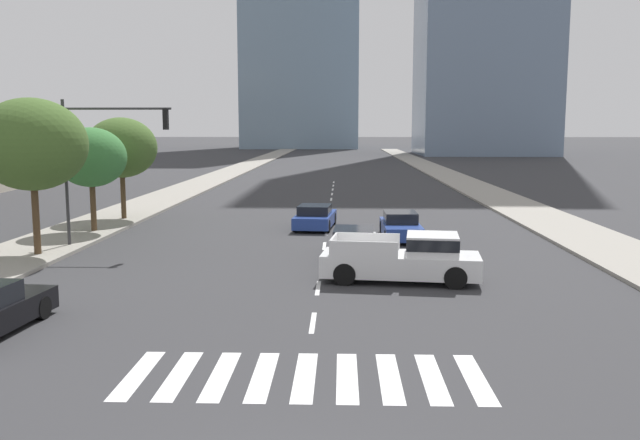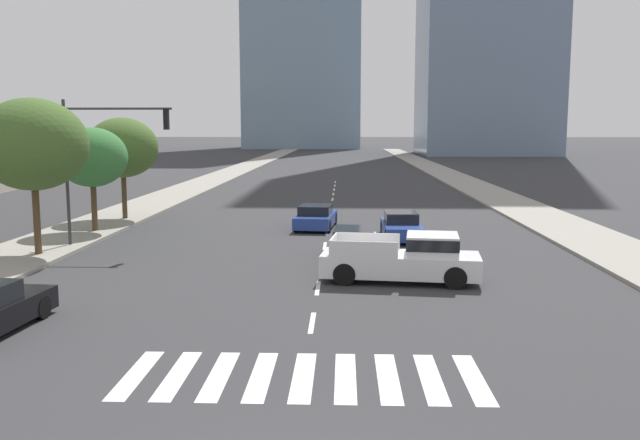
# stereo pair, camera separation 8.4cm
# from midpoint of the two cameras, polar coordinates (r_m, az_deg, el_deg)

# --- Properties ---
(sidewalk_east) EXTENTS (4.00, 260.00, 0.15)m
(sidewalk_east) POSITION_cam_midpoint_polar(r_m,az_deg,el_deg) (40.21, 18.88, -0.01)
(sidewalk_east) COLOR gray
(sidewalk_east) RESTS_ON ground
(sidewalk_west) EXTENTS (4.00, 260.00, 0.15)m
(sidewalk_west) POSITION_cam_midpoint_polar(r_m,az_deg,el_deg) (40.71, -16.98, 0.16)
(sidewalk_west) COLOR gray
(sidewalk_west) RESTS_ON ground
(crosswalk_near) EXTENTS (7.65, 2.93, 0.01)m
(crosswalk_near) POSITION_cam_midpoint_polar(r_m,az_deg,el_deg) (14.67, -1.27, -13.13)
(crosswalk_near) COLOR silver
(crosswalk_near) RESTS_ON ground
(lane_divider_center) EXTENTS (0.14, 50.00, 0.01)m
(lane_divider_center) POSITION_cam_midpoint_polar(r_m,az_deg,el_deg) (42.02, 0.94, 0.63)
(lane_divider_center) COLOR silver
(lane_divider_center) RESTS_ON ground
(pickup_truck) EXTENTS (5.57, 2.54, 1.67)m
(pickup_truck) POSITION_cam_midpoint_polar(r_m,az_deg,el_deg) (23.26, 7.59, -3.26)
(pickup_truck) COLOR silver
(pickup_truck) RESTS_ON ground
(sedan_blue_0) EXTENTS (2.23, 4.47, 1.24)m
(sedan_blue_0) POSITION_cam_midpoint_polar(r_m,az_deg,el_deg) (35.45, -0.29, 0.23)
(sedan_blue_0) COLOR navy
(sedan_blue_0) RESTS_ON ground
(sedan_silver_2) EXTENTS (2.02, 4.84, 1.22)m
(sedan_silver_2) POSITION_cam_midpoint_polar(r_m,az_deg,el_deg) (27.17, 2.97, -2.12)
(sedan_silver_2) COLOR #B7BABF
(sedan_silver_2) RESTS_ON ground
(sedan_blue_3) EXTENTS (1.81, 4.45, 1.26)m
(sedan_blue_3) POSITION_cam_midpoint_polar(r_m,az_deg,el_deg) (32.37, 6.98, -0.54)
(sedan_blue_3) COLOR navy
(sedan_blue_3) RESTS_ON ground
(traffic_signal_far) EXTENTS (5.01, 0.28, 6.33)m
(traffic_signal_far) POSITION_cam_midpoint_polar(r_m,az_deg,el_deg) (30.68, -17.79, 6.03)
(traffic_signal_far) COLOR #333335
(traffic_signal_far) RESTS_ON sidewalk_west
(street_tree_nearest) EXTENTS (4.36, 4.36, 6.31)m
(street_tree_nearest) POSITION_cam_midpoint_polar(r_m,az_deg,el_deg) (29.42, -23.15, 5.91)
(street_tree_nearest) COLOR #4C3823
(street_tree_nearest) RESTS_ON sidewalk_west
(street_tree_second) EXTENTS (3.47, 3.47, 5.15)m
(street_tree_second) POSITION_cam_midpoint_polar(r_m,az_deg,el_deg) (35.25, -18.73, 5.05)
(street_tree_second) COLOR #4C3823
(street_tree_second) RESTS_ON sidewalk_west
(street_tree_third) EXTENTS (3.98, 3.98, 5.70)m
(street_tree_third) POSITION_cam_midpoint_polar(r_m,az_deg,el_deg) (39.63, -16.37, 5.90)
(street_tree_third) COLOR #4C3823
(street_tree_third) RESTS_ON sidewalk_west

